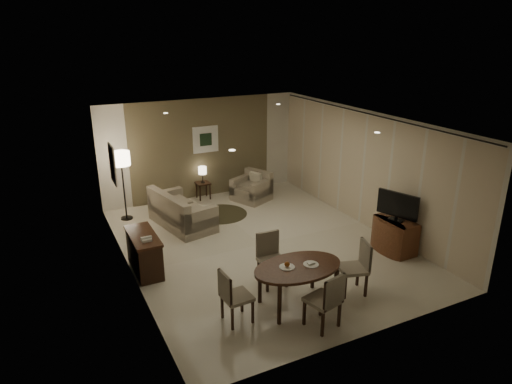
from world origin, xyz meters
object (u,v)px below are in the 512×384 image
chair_near (322,299)px  tv_cabinet (395,235)px  chair_right (353,268)px  side_table (203,191)px  chair_left (237,296)px  chair_far (273,261)px  dining_table (297,286)px  sofa (182,209)px  floor_lamp (124,186)px  armchair (251,187)px  console_desk (144,253)px

chair_near → tv_cabinet: bearing=-166.2°
chair_right → side_table: bearing=-156.3°
chair_left → chair_near: bearing=-125.7°
chair_near → side_table: bearing=-106.9°
chair_far → dining_table: bearing=-82.8°
chair_far → sofa: size_ratio=0.54×
tv_cabinet → floor_lamp: 6.35m
armchair → chair_far: bearing=-46.3°
side_table → armchair: bearing=-31.6°
console_desk → sofa: 2.19m
armchair → chair_left: bearing=-53.6°
chair_near → sofa: 4.79m
sofa → console_desk: bearing=131.1°
chair_near → sofa: chair_near is taller
chair_far → chair_right: size_ratio=1.01×
console_desk → sofa: bearing=53.1°
armchair → floor_lamp: size_ratio=0.51×
tv_cabinet → side_table: bearing=117.8°
sofa → armchair: bearing=-82.0°
console_desk → chair_left: 2.45m
chair_far → floor_lamp: size_ratio=0.56×
chair_left → floor_lamp: (-0.73, 5.02, 0.40)m
sofa → floor_lamp: (-1.11, 1.01, 0.43)m
dining_table → chair_right: bearing=-4.8°
console_desk → chair_right: bearing=-37.9°
chair_near → chair_left: size_ratio=1.06×
floor_lamp → chair_near: bearing=-72.1°
chair_left → armchair: 5.48m
tv_cabinet → side_table: size_ratio=1.95×
console_desk → chair_near: size_ratio=1.25×
floor_lamp → side_table: bearing=12.7°
chair_left → floor_lamp: 5.09m
chair_right → console_desk: bearing=-111.2°
chair_far → floor_lamp: bearing=114.9°
sofa → armchair: (2.21, 0.80, -0.03)m
chair_near → chair_right: 1.18m
sofa → side_table: 1.86m
dining_table → floor_lamp: size_ratio=0.91×
chair_near → chair_far: (-0.10, 1.44, 0.00)m
chair_left → chair_right: 2.16m
side_table → chair_right: bearing=-83.0°
floor_lamp → sofa: bearing=-42.1°
chair_near → chair_right: size_ratio=1.00×
chair_near → floor_lamp: floor_lamp is taller
console_desk → dining_table: 3.06m
console_desk → chair_left: chair_left is taller
chair_near → floor_lamp: 6.04m
tv_cabinet → chair_near: size_ratio=0.94×
console_desk → chair_far: chair_far is taller
armchair → dining_table: bearing=-42.6°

